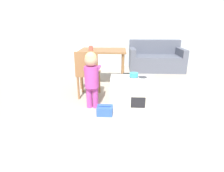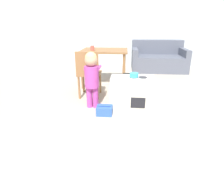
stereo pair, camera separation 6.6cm
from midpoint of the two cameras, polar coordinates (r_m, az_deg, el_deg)
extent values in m
plane|color=#B2A899|center=(2.19, 6.45, -15.08)|extent=(16.00, 16.00, 0.00)
cube|color=silver|center=(5.56, 5.80, 19.88)|extent=(10.00, 0.06, 2.60)
cube|color=silver|center=(2.73, 7.28, -2.32)|extent=(0.66, 0.35, 0.47)
cube|color=silver|center=(2.65, 7.50, 2.62)|extent=(0.66, 0.35, 0.02)
cylinder|color=#38383D|center=(2.64, 7.88, 2.90)|extent=(0.13, 0.13, 0.01)
cylinder|color=#38383D|center=(2.66, 10.73, 2.81)|extent=(0.13, 0.13, 0.01)
cube|color=black|center=(2.60, 9.20, -5.48)|extent=(0.21, 0.01, 0.16)
cylinder|color=#B2B2B7|center=(2.49, 4.97, 0.19)|extent=(0.03, 0.01, 0.03)
cylinder|color=#B2B2B7|center=(2.49, 7.63, 0.12)|extent=(0.03, 0.01, 0.03)
cylinder|color=#B2B2B7|center=(2.50, 10.28, 0.06)|extent=(0.03, 0.01, 0.03)
cylinder|color=#38B2D6|center=(2.64, 7.91, 3.59)|extent=(0.13, 0.13, 0.06)
cylinder|color=#38B2D6|center=(2.63, 7.93, 4.07)|extent=(0.13, 0.13, 0.01)
cylinder|color=black|center=(2.63, 5.45, 4.08)|extent=(0.10, 0.02, 0.02)
cylinder|color=#BC429E|center=(2.75, -6.68, -3.56)|extent=(0.09, 0.09, 0.34)
cylinder|color=#BC429E|center=(2.74, -4.70, -3.64)|extent=(0.09, 0.09, 0.34)
cylinder|color=#BC429E|center=(2.63, -5.93, 3.02)|extent=(0.21, 0.21, 0.32)
sphere|color=tan|center=(2.58, -6.13, 8.45)|extent=(0.19, 0.19, 0.19)
sphere|color=#DBC17A|center=(2.57, -6.15, 9.16)|extent=(0.17, 0.17, 0.17)
cylinder|color=#BC429E|center=(2.74, -7.53, 6.05)|extent=(0.04, 0.25, 0.04)
cylinder|color=#BC429E|center=(2.71, -3.53, 6.02)|extent=(0.04, 0.25, 0.04)
cube|color=#335BB2|center=(2.56, -1.73, -7.95)|extent=(0.22, 0.17, 0.12)
cylinder|color=#335BB2|center=(2.52, -1.75, -6.50)|extent=(0.18, 0.02, 0.02)
cube|color=olive|center=(3.69, -1.93, 11.52)|extent=(0.95, 0.76, 0.03)
cylinder|color=olive|center=(3.53, -9.16, 4.69)|extent=(0.06, 0.06, 0.72)
cylinder|color=olive|center=(3.43, 4.46, 4.47)|extent=(0.06, 0.06, 0.72)
cylinder|color=olive|center=(4.14, -7.14, 6.93)|extent=(0.06, 0.06, 0.72)
cylinder|color=olive|center=(4.05, 4.50, 6.77)|extent=(0.06, 0.06, 0.72)
cube|color=olive|center=(3.12, -6.70, 4.11)|extent=(0.38, 0.38, 0.03)
cube|color=olive|center=(2.90, -7.53, 7.21)|extent=(0.38, 0.02, 0.39)
cylinder|color=olive|center=(3.07, -10.07, -0.58)|extent=(0.04, 0.04, 0.41)
cylinder|color=olive|center=(3.01, -4.10, -0.74)|extent=(0.04, 0.04, 0.41)
cylinder|color=olive|center=(3.37, -8.74, 1.28)|extent=(0.04, 0.04, 0.41)
cylinder|color=olive|center=(3.31, -3.29, 1.16)|extent=(0.04, 0.04, 0.41)
cube|color=#565B6B|center=(5.21, 15.15, 7.30)|extent=(1.49, 0.93, 0.42)
cube|color=#565B6B|center=(5.50, 14.87, 12.26)|extent=(1.49, 0.20, 0.40)
cube|color=#565B6B|center=(5.08, 7.84, 11.03)|extent=(0.14, 0.93, 0.20)
cube|color=#565B6B|center=(5.33, 22.69, 10.13)|extent=(0.14, 0.93, 0.20)
cylinder|color=#D15B4C|center=(3.52, -5.91, 12.16)|extent=(0.08, 0.08, 0.10)
camera|label=1|loc=(0.03, -89.27, 0.25)|focal=28.00mm
camera|label=2|loc=(0.03, 90.73, -0.25)|focal=28.00mm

